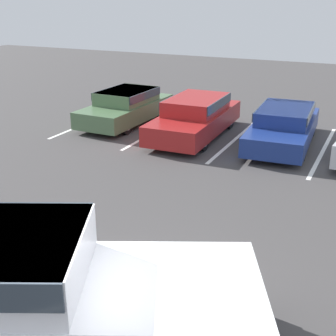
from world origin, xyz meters
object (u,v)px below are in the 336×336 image
Objects in this scene: pickup_truck at (26,299)px; wheel_stop_curb at (170,105)px; parked_sedan_c at (284,125)px; parked_sedan_b at (195,116)px; parked_sedan_a at (126,106)px.

pickup_truck is 14.75m from wheel_stop_curb.
pickup_truck is 10.88m from parked_sedan_c.
parked_sedan_b reaches higher than wheel_stop_curb.
pickup_truck is 12.02m from parked_sedan_a.
parked_sedan_b is at bearing 75.83° from pickup_truck.
parked_sedan_a reaches higher than parked_sedan_c.
parked_sedan_a is 2.71× the size of wheel_stop_curb.
parked_sedan_c is (2.90, 0.33, -0.05)m from parked_sedan_b.
wheel_stop_curb is (-2.60, 3.49, -0.62)m from parked_sedan_b.
parked_sedan_c is at bearing -29.95° from wheel_stop_curb.
pickup_truck reaches higher than parked_sedan_c.
parked_sedan_a is 3.11m from wheel_stop_curb.
parked_sedan_b is 1.01× the size of parked_sedan_c.
parked_sedan_b is (2.95, -0.46, 0.04)m from parked_sedan_a.
parked_sedan_b is (-1.95, 10.51, -0.20)m from pickup_truck.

